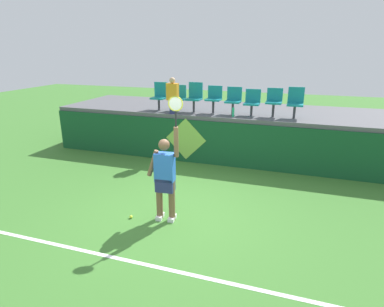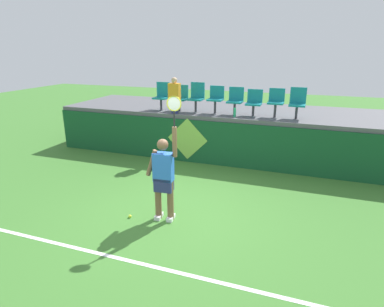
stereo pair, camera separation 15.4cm
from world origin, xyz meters
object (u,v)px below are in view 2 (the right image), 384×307
(tennis_player, at_px, (164,176))
(stadium_chair_7, at_px, (298,102))
(water_bottle, at_px, (235,112))
(stadium_chair_6, at_px, (276,101))
(stadium_chair_4, at_px, (235,99))
(tennis_ball, at_px, (130,216))
(stadium_chair_0, at_px, (162,95))
(stadium_chair_3, at_px, (216,98))
(stadium_chair_1, at_px, (180,97))
(stadium_chair_5, at_px, (254,101))
(stadium_chair_2, at_px, (197,96))
(spectator_0, at_px, (174,95))

(tennis_player, height_order, stadium_chair_7, tennis_player)
(water_bottle, height_order, stadium_chair_6, stadium_chair_6)
(stadium_chair_4, distance_m, stadium_chair_6, 1.17)
(stadium_chair_7, bearing_deg, tennis_ball, -124.16)
(tennis_player, relative_size, stadium_chair_0, 2.93)
(stadium_chair_3, bearing_deg, stadium_chair_1, 179.75)
(stadium_chair_1, height_order, stadium_chair_7, stadium_chair_7)
(stadium_chair_3, bearing_deg, stadium_chair_5, 0.12)
(stadium_chair_0, relative_size, stadium_chair_1, 1.08)
(stadium_chair_6, bearing_deg, stadium_chair_3, 179.98)
(water_bottle, bearing_deg, stadium_chair_2, 162.31)
(stadium_chair_1, relative_size, stadium_chair_4, 1.00)
(stadium_chair_1, bearing_deg, stadium_chair_5, -0.07)
(stadium_chair_4, xyz_separation_m, stadium_chair_5, (0.55, -0.00, -0.03))
(water_bottle, xyz_separation_m, stadium_chair_5, (0.47, 0.41, 0.28))
(tennis_ball, height_order, stadium_chair_5, stadium_chair_5)
(water_bottle, xyz_separation_m, stadium_chair_6, (1.09, 0.40, 0.33))
(tennis_ball, xyz_separation_m, stadium_chair_1, (-0.58, 4.31, 1.83))
(stadium_chair_6, xyz_separation_m, stadium_chair_7, (0.58, 0.01, 0.00))
(water_bottle, height_order, stadium_chair_5, stadium_chair_5)
(stadium_chair_1, bearing_deg, stadium_chair_6, -0.11)
(water_bottle, bearing_deg, tennis_player, -98.61)
(tennis_ball, relative_size, spectator_0, 0.06)
(water_bottle, distance_m, stadium_chair_6, 1.21)
(stadium_chair_3, relative_size, spectator_0, 0.76)
(water_bottle, bearing_deg, stadium_chair_3, 149.39)
(stadium_chair_0, xyz_separation_m, stadium_chair_6, (3.56, -0.01, 0.00))
(stadium_chair_0, distance_m, stadium_chair_7, 4.14)
(spectator_0, bearing_deg, stadium_chair_5, 11.45)
(tennis_player, bearing_deg, stadium_chair_0, 114.92)
(stadium_chair_1, relative_size, stadium_chair_2, 0.89)
(stadium_chair_4, distance_m, spectator_0, 1.82)
(stadium_chair_3, distance_m, stadium_chair_7, 2.35)
(stadium_chair_2, distance_m, stadium_chair_4, 1.22)
(stadium_chair_4, bearing_deg, water_bottle, -78.27)
(stadium_chair_1, xyz_separation_m, stadium_chair_4, (1.75, -0.00, 0.01))
(stadium_chair_0, bearing_deg, stadium_chair_2, 0.05)
(stadium_chair_1, bearing_deg, stadium_chair_2, 0.67)
(stadium_chair_2, distance_m, stadium_chair_7, 2.97)
(stadium_chair_1, height_order, stadium_chair_3, stadium_chair_3)
(stadium_chair_6, bearing_deg, tennis_ball, -118.58)
(tennis_ball, height_order, stadium_chair_7, stadium_chair_7)
(stadium_chair_1, bearing_deg, stadium_chair_3, -0.25)
(stadium_chair_0, bearing_deg, stadium_chair_1, -0.47)
(stadium_chair_3, bearing_deg, stadium_chair_6, -0.02)
(stadium_chair_2, bearing_deg, tennis_player, -79.79)
(tennis_player, xyz_separation_m, stadium_chair_3, (-0.12, 4.10, 0.95))
(stadium_chair_0, xyz_separation_m, stadium_chair_4, (2.39, -0.01, -0.02))
(tennis_player, height_order, stadium_chair_3, tennis_player)
(tennis_player, height_order, water_bottle, tennis_player)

